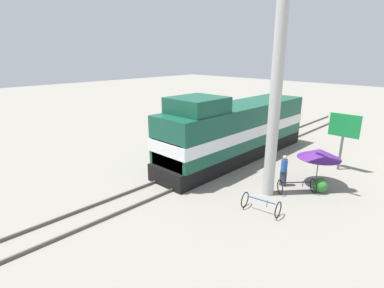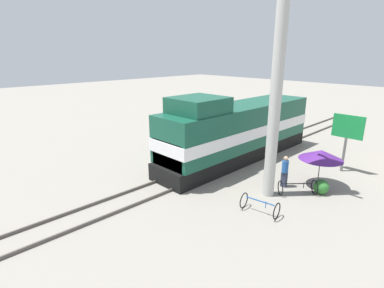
# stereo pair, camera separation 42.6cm
# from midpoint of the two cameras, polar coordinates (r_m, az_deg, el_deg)

# --- Properties ---
(ground_plane) EXTENTS (120.00, 120.00, 0.00)m
(ground_plane) POSITION_cam_midpoint_polar(r_m,az_deg,el_deg) (19.32, 3.78, -4.25)
(ground_plane) COLOR gray
(rail_near) EXTENTS (0.08, 41.49, 0.15)m
(rail_near) POSITION_cam_midpoint_polar(r_m,az_deg,el_deg) (19.74, 2.20, -3.53)
(rail_near) COLOR #4C4742
(rail_near) RESTS_ON ground_plane
(rail_far) EXTENTS (0.08, 41.49, 0.15)m
(rail_far) POSITION_cam_midpoint_polar(r_m,az_deg,el_deg) (18.87, 5.44, -4.58)
(rail_far) COLOR #4C4742
(rail_far) RESTS_ON ground_plane
(locomotive) EXTENTS (2.95, 13.24, 4.61)m
(locomotive) POSITION_cam_midpoint_polar(r_m,az_deg,el_deg) (20.13, 7.40, 2.47)
(locomotive) COLOR black
(locomotive) RESTS_ON ground_plane
(utility_pole) EXTENTS (1.80, 0.56, 11.93)m
(utility_pole) POSITION_cam_midpoint_polar(r_m,az_deg,el_deg) (14.61, 15.10, 12.51)
(utility_pole) COLOR #B2B2AD
(utility_pole) RESTS_ON ground_plane
(vendor_umbrella) EXTENTS (2.28, 2.28, 2.06)m
(vendor_umbrella) POSITION_cam_midpoint_polar(r_m,az_deg,el_deg) (17.38, 22.46, -1.69)
(vendor_umbrella) COLOR #4C4C4C
(vendor_umbrella) RESTS_ON ground_plane
(billboard_sign) EXTENTS (1.78, 0.12, 3.50)m
(billboard_sign) POSITION_cam_midpoint_polar(r_m,az_deg,el_deg) (20.11, 26.43, 2.52)
(billboard_sign) COLOR #595959
(billboard_sign) RESTS_ON ground_plane
(shrub_cluster) EXTENTS (0.76, 0.76, 0.76)m
(shrub_cluster) POSITION_cam_midpoint_polar(r_m,az_deg,el_deg) (17.01, 22.55, -7.27)
(shrub_cluster) COLOR #2D722D
(shrub_cluster) RESTS_ON ground_plane
(person_bystander) EXTENTS (0.34, 0.34, 1.75)m
(person_bystander) POSITION_cam_midpoint_polar(r_m,az_deg,el_deg) (16.93, 16.41, -4.64)
(person_bystander) COLOR #2D3347
(person_bystander) RESTS_ON ground_plane
(bicycle) EXTENTS (1.78, 1.86, 0.75)m
(bicycle) POSITION_cam_midpoint_polar(r_m,az_deg,el_deg) (16.47, 18.64, -7.61)
(bicycle) COLOR black
(bicycle) RESTS_ON ground_plane
(bicycle_spare) EXTENTS (1.75, 0.99, 0.76)m
(bicycle_spare) POSITION_cam_midpoint_polar(r_m,az_deg,el_deg) (14.18, 12.15, -11.18)
(bicycle_spare) COLOR black
(bicycle_spare) RESTS_ON ground_plane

